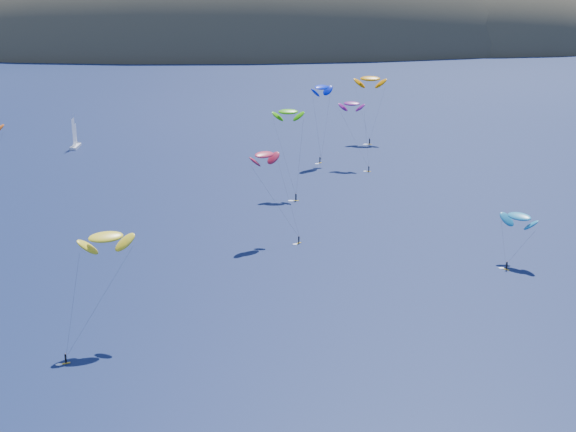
{
  "coord_description": "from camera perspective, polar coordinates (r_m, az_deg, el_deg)",
  "views": [
    {
      "loc": [
        -5.88,
        -72.85,
        57.4
      ],
      "look_at": [
        7.88,
        80.0,
        9.0
      ],
      "focal_mm": 50.0,
      "sensor_mm": 36.0,
      "label": 1
    }
  ],
  "objects": [
    {
      "name": "kitesurfer_3",
      "position": [
        207.53,
        0.01,
        7.41
      ],
      "size": [
        8.02,
        11.91,
        23.28
      ],
      "rotation": [
        0.0,
        0.0,
        -0.05
      ],
      "color": "gold",
      "rests_on": "ground"
    },
    {
      "name": "kitesurfer_6",
      "position": [
        238.08,
        4.55,
        7.96
      ],
      "size": [
        8.5,
        12.69,
        20.26
      ],
      "rotation": [
        0.0,
        0.0,
        -0.27
      ],
      "color": "gold",
      "rests_on": "ground"
    },
    {
      "name": "kitesurfer_4",
      "position": [
        241.8,
        2.41,
        9.13
      ],
      "size": [
        9.01,
        9.05,
        24.71
      ],
      "rotation": [
        0.0,
        0.0,
        0.77
      ],
      "color": "gold",
      "rests_on": "ground"
    },
    {
      "name": "island",
      "position": [
        640.45,
        -1.08,
        11.39
      ],
      "size": [
        730.0,
        300.0,
        210.0
      ],
      "color": "#3D3526",
      "rests_on": "ground"
    },
    {
      "name": "kitesurfer_11",
      "position": [
        273.45,
        5.87,
        9.69
      ],
      "size": [
        11.08,
        12.08,
        23.58
      ],
      "rotation": [
        0.0,
        0.0,
        -0.19
      ],
      "color": "gold",
      "rests_on": "ground"
    },
    {
      "name": "kitesurfer_2",
      "position": [
        128.68,
        -12.83,
        -1.48
      ],
      "size": [
        11.03,
        13.51,
        18.89
      ],
      "rotation": [
        0.0,
        0.0,
        0.31
      ],
      "color": "gold",
      "rests_on": "ground"
    },
    {
      "name": "sailboat",
      "position": [
        271.3,
        -14.89,
        4.9
      ],
      "size": [
        9.06,
        7.83,
        11.21
      ],
      "rotation": [
        0.0,
        0.0,
        -0.09
      ],
      "color": "silver",
      "rests_on": "ground"
    },
    {
      "name": "kitesurfer_9",
      "position": [
        171.86,
        -1.69,
        4.37
      ],
      "size": [
        11.64,
        9.73,
        20.54
      ],
      "rotation": [
        0.0,
        0.0,
        0.66
      ],
      "color": "gold",
      "rests_on": "ground"
    },
    {
      "name": "kitesurfer_5",
      "position": [
        165.95,
        16.12,
        -0.04
      ],
      "size": [
        8.01,
        9.63,
        11.53
      ],
      "rotation": [
        0.0,
        0.0,
        -0.89
      ],
      "color": "gold",
      "rests_on": "ground"
    }
  ]
}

